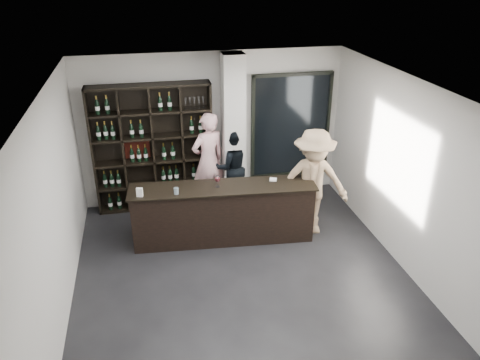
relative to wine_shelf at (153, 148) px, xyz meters
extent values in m
cube|color=black|center=(1.15, -2.57, -1.20)|extent=(5.00, 5.50, 0.01)
cube|color=silver|center=(1.50, -0.10, 0.25)|extent=(0.40, 0.40, 2.90)
cube|color=black|center=(2.70, 0.12, 0.20)|extent=(1.60, 0.08, 2.10)
cube|color=black|center=(2.70, 0.12, 0.20)|extent=(1.48, 0.02, 1.98)
cube|color=black|center=(1.05, -1.47, -0.71)|extent=(3.00, 0.56, 0.98)
cube|color=black|center=(1.05, -1.47, -0.20)|extent=(3.08, 0.64, 0.03)
imported|color=#FFC1C3|center=(1.00, -0.17, -0.26)|extent=(0.80, 0.68, 1.87)
imported|color=black|center=(1.44, -0.17, -0.43)|extent=(0.81, 0.67, 1.54)
imported|color=#997D5F|center=(2.59, -1.52, -0.25)|extent=(1.33, 0.91, 1.90)
cylinder|color=silver|center=(0.28, -1.57, -0.14)|extent=(0.09, 0.09, 0.11)
cube|color=white|center=(1.92, -1.40, -0.18)|extent=(0.15, 0.15, 0.02)
cube|color=white|center=(-0.29, -1.54, -0.12)|extent=(0.11, 0.07, 0.15)
camera|label=1|loc=(-0.10, -8.24, 3.21)|focal=35.00mm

